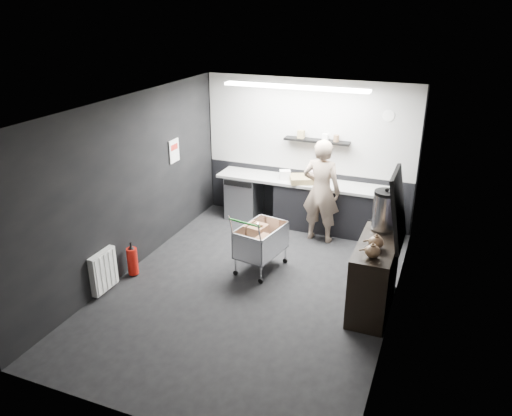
% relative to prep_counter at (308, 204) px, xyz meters
% --- Properties ---
extents(floor, '(5.50, 5.50, 0.00)m').
position_rel_prep_counter_xyz_m(floor, '(-0.14, -2.42, -0.46)').
color(floor, black).
rests_on(floor, ground).
extents(ceiling, '(5.50, 5.50, 0.00)m').
position_rel_prep_counter_xyz_m(ceiling, '(-0.14, -2.42, 2.24)').
color(ceiling, silver).
rests_on(ceiling, wall_back).
extents(wall_back, '(5.50, 0.00, 5.50)m').
position_rel_prep_counter_xyz_m(wall_back, '(-0.14, 0.33, 0.89)').
color(wall_back, black).
rests_on(wall_back, floor).
extents(wall_front, '(5.50, 0.00, 5.50)m').
position_rel_prep_counter_xyz_m(wall_front, '(-0.14, -5.17, 0.89)').
color(wall_front, black).
rests_on(wall_front, floor).
extents(wall_left, '(0.00, 5.50, 5.50)m').
position_rel_prep_counter_xyz_m(wall_left, '(-2.14, -2.42, 0.89)').
color(wall_left, black).
rests_on(wall_left, floor).
extents(wall_right, '(0.00, 5.50, 5.50)m').
position_rel_prep_counter_xyz_m(wall_right, '(1.86, -2.42, 0.89)').
color(wall_right, black).
rests_on(wall_right, floor).
extents(kitchen_wall_panel, '(3.95, 0.02, 1.70)m').
position_rel_prep_counter_xyz_m(kitchen_wall_panel, '(-0.14, 0.31, 1.39)').
color(kitchen_wall_panel, beige).
rests_on(kitchen_wall_panel, wall_back).
extents(dado_panel, '(3.95, 0.02, 1.00)m').
position_rel_prep_counter_xyz_m(dado_panel, '(-0.14, 0.31, 0.04)').
color(dado_panel, black).
rests_on(dado_panel, wall_back).
extents(floating_shelf, '(1.20, 0.22, 0.04)m').
position_rel_prep_counter_xyz_m(floating_shelf, '(0.06, 0.20, 1.16)').
color(floating_shelf, black).
rests_on(floating_shelf, wall_back).
extents(wall_clock, '(0.20, 0.03, 0.20)m').
position_rel_prep_counter_xyz_m(wall_clock, '(1.26, 0.30, 1.69)').
color(wall_clock, white).
rests_on(wall_clock, wall_back).
extents(poster, '(0.02, 0.30, 0.40)m').
position_rel_prep_counter_xyz_m(poster, '(-2.12, -1.12, 1.09)').
color(poster, white).
rests_on(poster, wall_left).
extents(poster_red_band, '(0.02, 0.22, 0.10)m').
position_rel_prep_counter_xyz_m(poster_red_band, '(-2.11, -1.12, 1.16)').
color(poster_red_band, red).
rests_on(poster_red_band, poster).
extents(radiator, '(0.10, 0.50, 0.60)m').
position_rel_prep_counter_xyz_m(radiator, '(-2.08, -3.32, -0.11)').
color(radiator, white).
rests_on(radiator, wall_left).
extents(ceiling_strip, '(2.40, 0.20, 0.04)m').
position_rel_prep_counter_xyz_m(ceiling_strip, '(-0.14, -0.57, 2.21)').
color(ceiling_strip, white).
rests_on(ceiling_strip, ceiling).
extents(prep_counter, '(3.20, 0.61, 0.90)m').
position_rel_prep_counter_xyz_m(prep_counter, '(0.00, 0.00, 0.00)').
color(prep_counter, black).
rests_on(prep_counter, floor).
extents(person, '(0.70, 0.48, 1.84)m').
position_rel_prep_counter_xyz_m(person, '(0.36, -0.45, 0.46)').
color(person, beige).
rests_on(person, floor).
extents(shopping_cart, '(0.69, 1.00, 1.00)m').
position_rel_prep_counter_xyz_m(shopping_cart, '(-0.22, -1.84, 0.02)').
color(shopping_cart, silver).
rests_on(shopping_cart, floor).
extents(sideboard, '(0.57, 1.32, 1.98)m').
position_rel_prep_counter_xyz_m(sideboard, '(1.61, -2.22, 0.17)').
color(sideboard, black).
rests_on(sideboard, floor).
extents(fire_extinguisher, '(0.16, 0.16, 0.53)m').
position_rel_prep_counter_xyz_m(fire_extinguisher, '(-1.99, -2.75, -0.20)').
color(fire_extinguisher, '#BA150C').
rests_on(fire_extinguisher, floor).
extents(cardboard_box, '(0.65, 0.59, 0.11)m').
position_rel_prep_counter_xyz_m(cardboard_box, '(-0.06, -0.05, 0.50)').
color(cardboard_box, olive).
rests_on(cardboard_box, prep_counter).
extents(pink_tub, '(0.23, 0.23, 0.23)m').
position_rel_prep_counter_xyz_m(pink_tub, '(0.08, 0.00, 0.56)').
color(pink_tub, silver).
rests_on(pink_tub, prep_counter).
extents(white_container, '(0.24, 0.22, 0.17)m').
position_rel_prep_counter_xyz_m(white_container, '(-0.44, -0.05, 0.53)').
color(white_container, white).
rests_on(white_container, prep_counter).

